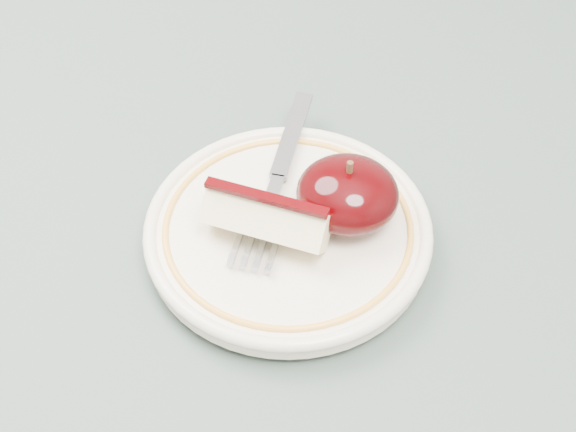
% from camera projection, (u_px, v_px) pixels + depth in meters
% --- Properties ---
extents(table, '(0.90, 0.90, 0.75)m').
position_uv_depth(table, '(304.00, 342.00, 0.58)').
color(table, brown).
rests_on(table, ground).
extents(plate, '(0.19, 0.19, 0.02)m').
position_uv_depth(plate, '(288.00, 230.00, 0.51)').
color(plate, '#EDE2C7').
rests_on(plate, table).
extents(apple_half, '(0.07, 0.06, 0.05)m').
position_uv_depth(apple_half, '(348.00, 194.00, 0.50)').
color(apple_half, black).
rests_on(apple_half, plate).
extents(apple_wedge, '(0.08, 0.04, 0.04)m').
position_uv_depth(apple_wedge, '(267.00, 217.00, 0.49)').
color(apple_wedge, '#FAF1B8').
rests_on(apple_wedge, plate).
extents(fork, '(0.03, 0.17, 0.00)m').
position_uv_depth(fork, '(278.00, 179.00, 0.53)').
color(fork, gray).
rests_on(fork, plate).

